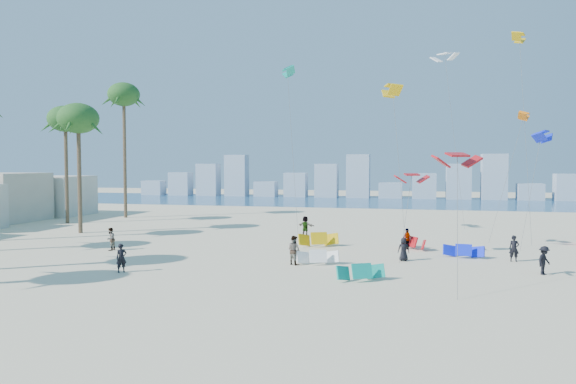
# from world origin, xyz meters

# --- Properties ---
(ground) EXTENTS (220.00, 220.00, 0.00)m
(ground) POSITION_xyz_m (0.00, 0.00, 0.00)
(ground) COLOR beige
(ground) RESTS_ON ground
(ocean) EXTENTS (220.00, 220.00, 0.00)m
(ocean) POSITION_xyz_m (0.00, 72.00, 0.01)
(ocean) COLOR navy
(ocean) RESTS_ON ground
(kitesurfer_near) EXTENTS (0.74, 0.74, 1.73)m
(kitesurfer_near) POSITION_xyz_m (-5.26, 7.44, 0.87)
(kitesurfer_near) COLOR black
(kitesurfer_near) RESTS_ON ground
(kitesurfer_mid) EXTENTS (1.15, 1.08, 1.88)m
(kitesurfer_mid) POSITION_xyz_m (4.28, 12.22, 0.94)
(kitesurfer_mid) COLOR gray
(kitesurfer_mid) RESTS_ON ground
(kitesurfers_far) EXTENTS (30.63, 14.23, 1.84)m
(kitesurfers_far) POSITION_xyz_m (7.14, 18.40, 0.86)
(kitesurfers_far) COLOR black
(kitesurfers_far) RESTS_ON ground
(grounded_kites) EXTENTS (22.78, 20.16, 1.04)m
(grounded_kites) POSITION_xyz_m (11.28, 17.34, 0.46)
(grounded_kites) COLOR white
(grounded_kites) RESTS_ON ground
(flying_kites) EXTENTS (27.38, 33.34, 18.56)m
(flying_kites) POSITION_xyz_m (16.34, 22.36, 11.68)
(flying_kites) COLOR red
(flying_kites) RESTS_ON ground
(distant_skyline) EXTENTS (85.00, 3.00, 8.40)m
(distant_skyline) POSITION_xyz_m (-1.19, 82.00, 3.09)
(distant_skyline) COLOR #9EADBF
(distant_skyline) RESTS_ON ground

